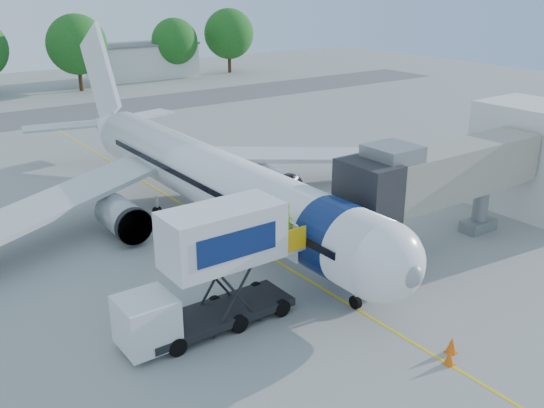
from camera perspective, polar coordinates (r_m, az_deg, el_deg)
ground at (r=35.62m, az=-2.68°, el=-3.53°), size 160.00×160.00×0.00m
guidance_line at (r=35.61m, az=-2.68°, el=-3.52°), size 0.15×70.00×0.01m
taxiway_strip at (r=73.02m, az=-21.23°, el=7.60°), size 120.00×10.00×0.01m
aircraft at (r=37.88m, az=-6.17°, el=2.62°), size 34.17×37.73×11.35m
jet_bridge at (r=34.27m, az=15.10°, el=2.55°), size 13.90×3.20×6.60m
terminal_stub at (r=42.92m, az=24.04°, el=3.84°), size 5.00×8.00×7.00m
catering_hiloader at (r=26.08m, az=-5.85°, el=-6.27°), size 8.57×2.44×5.50m
ground_tug at (r=24.75m, az=19.10°, el=-14.52°), size 3.73×2.59×1.35m
safety_cone_a at (r=26.49m, az=16.54°, el=-12.64°), size 0.46×0.46×0.73m
safety_cone_b at (r=25.79m, az=16.36°, el=-13.71°), size 0.41×0.41×0.65m
outbuilding_right at (r=98.48m, az=-12.06°, el=13.06°), size 16.40×7.40×5.30m
tree_e at (r=88.41m, az=-17.90°, el=14.10°), size 8.06×8.06×10.27m
tree_f at (r=97.85m, az=-9.15°, el=14.86°), size 7.09×7.09×9.04m
tree_g at (r=102.23m, az=-4.08°, el=15.69°), size 8.01×8.01×10.21m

